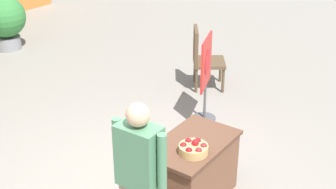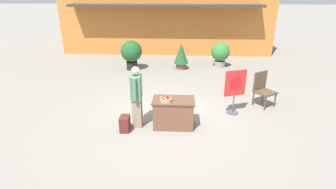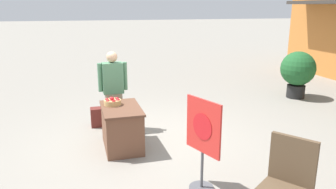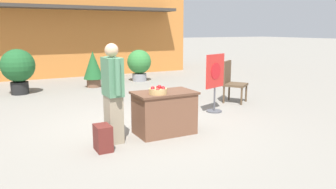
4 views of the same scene
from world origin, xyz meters
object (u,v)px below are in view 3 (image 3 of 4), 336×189
display_table (122,127)px  potted_plant_near_left (298,71)px  backpack (99,117)px  patio_chair (287,180)px  apple_basket (112,102)px  person_visitor (113,91)px  poster_board (203,140)px

display_table → potted_plant_near_left: (-2.13, 5.35, 0.40)m
display_table → backpack: 1.33m
patio_chair → potted_plant_near_left: bearing=-162.8°
apple_basket → backpack: apple_basket is taller
person_visitor → potted_plant_near_left: bearing=100.5°
person_visitor → backpack: bearing=-134.1°
person_visitor → patio_chair: size_ratio=1.54×
display_table → apple_basket: bearing=-145.2°
apple_basket → patio_chair: patio_chair is taller
patio_chair → apple_basket: bearing=-95.5°
person_visitor → potted_plant_near_left: 5.50m
person_visitor → patio_chair: (3.77, 1.60, -0.26)m
poster_board → backpack: bearing=-87.9°
apple_basket → potted_plant_near_left: size_ratio=0.24×
display_table → apple_basket: size_ratio=3.53×
apple_basket → potted_plant_near_left: bearing=109.5°
apple_basket → person_visitor: person_visitor is taller
apple_basket → patio_chair: bearing=29.8°
person_visitor → patio_chair: 4.10m
patio_chair → potted_plant_near_left: (-4.92, 3.78, 0.20)m
display_table → apple_basket: apple_basket is taller
apple_basket → potted_plant_near_left: 5.82m
patio_chair → backpack: bearing=-100.0°
potted_plant_near_left → backpack: bearing=-81.4°
poster_board → patio_chair: 1.23m
person_visitor → backpack: (-0.29, -0.32, -0.65)m
display_table → person_visitor: (-0.98, -0.03, 0.46)m
patio_chair → poster_board: bearing=-91.8°
display_table → patio_chair: 3.20m
poster_board → patio_chair: size_ratio=1.24×
display_table → apple_basket: 0.51m
apple_basket → backpack: size_ratio=0.76×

